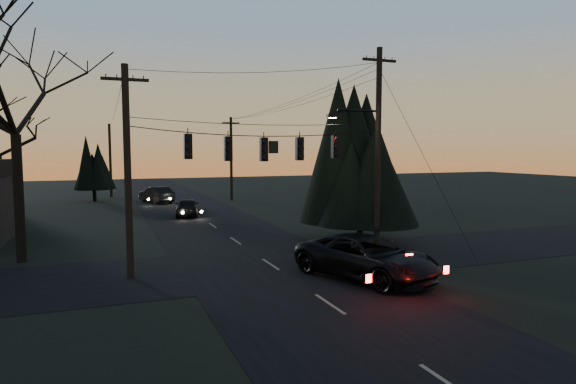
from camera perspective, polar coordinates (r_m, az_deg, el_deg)
name	(u,v)px	position (r m, az deg, el deg)	size (l,w,h in m)	color
ground_plane	(399,351)	(13.31, 12.99, -17.88)	(160.00, 160.00, 0.00)	black
main_road	(219,230)	(31.32, -8.13, -4.50)	(8.00, 120.00, 0.02)	black
cross_road	(271,265)	(21.88, -2.07, -8.59)	(60.00, 7.00, 0.02)	black
utility_pole_right	(376,255)	(24.21, 10.42, -7.36)	(5.00, 0.30, 10.00)	black
utility_pole_left	(131,278)	(20.76, -18.14, -9.61)	(1.80, 0.30, 8.50)	black
utility_pole_far_r	(232,200)	(49.95, -6.70, -0.95)	(1.80, 0.30, 8.50)	black
utility_pole_far_l	(111,197)	(56.34, -20.19, -0.56)	(0.30, 0.30, 8.00)	black
span_signal_assembly	(265,148)	(21.19, -2.74, 5.25)	(11.50, 0.44, 1.59)	black
bare_tree_left	(13,82)	(25.25, -29.80, 11.26)	(10.40, 10.40, 11.70)	black
evergreen_right	(361,161)	(26.58, 8.62, 3.62)	(4.80, 4.80, 7.88)	black
evergreen_dist	(94,166)	(51.98, -22.06, 2.85)	(3.56, 3.56, 5.89)	black
suv_near	(366,258)	(19.70, 9.26, -7.67)	(2.81, 6.09, 1.69)	black
sedan_oncoming_a	(187,207)	(38.32, -11.86, -1.74)	(1.70, 4.23, 1.44)	black
sedan_oncoming_b	(156,195)	(48.56, -15.33, -0.33)	(1.68, 4.81, 1.58)	black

